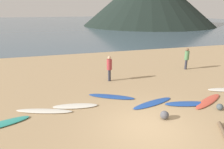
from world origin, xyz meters
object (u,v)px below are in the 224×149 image
surfboard_5 (188,104)px  beach_rock_far (165,115)px  surfboard_3 (111,97)px  beach_rock_near (220,107)px  surfboard_0 (1,124)px  surfboard_2 (75,106)px  person_1 (187,57)px  surfboard_1 (44,111)px  surfboard_7 (224,90)px  surfboard_6 (208,101)px  surfboard_4 (153,103)px  person_0 (109,66)px

surfboard_5 → beach_rock_far: bearing=-139.4°
surfboard_3 → beach_rock_near: size_ratio=8.22×
beach_rock_near → surfboard_0: bearing=171.1°
surfboard_2 → person_1: 10.21m
surfboard_1 → surfboard_7: size_ratio=1.37×
surfboard_1 → beach_rock_near: beach_rock_near is taller
surfboard_6 → surfboard_7: same height
surfboard_4 → surfboard_6: 2.95m
surfboard_4 → beach_rock_near: (2.76, -1.55, 0.13)m
surfboard_3 → surfboard_4: (1.80, -1.40, -0.00)m
surfboard_1 → person_0: (4.18, 3.32, 0.96)m
surfboard_0 → surfboard_3: bearing=-3.4°
surfboard_6 → beach_rock_far: size_ratio=6.83×
surfboard_1 → surfboard_7: bearing=17.4°
surfboard_7 → surfboard_3: bearing=-173.0°
surfboard_7 → surfboard_5: bearing=-147.6°
surfboard_2 → surfboard_5: bearing=-3.3°
surfboard_2 → surfboard_3: size_ratio=0.86×
person_1 → beach_rock_near: (-2.70, -6.45, -0.85)m
surfboard_3 → person_1: (7.25, 3.50, 0.97)m
surfboard_0 → surfboard_1: surfboard_1 is taller
surfboard_3 → beach_rock_far: 3.33m
person_1 → surfboard_5: bearing=63.5°
surfboard_1 → beach_rock_far: 5.56m
person_1 → beach_rock_near: size_ratio=5.42×
surfboard_3 → beach_rock_far: beach_rock_far is taller
person_0 → surfboard_4: bearing=27.3°
surfboard_0 → surfboard_3: 5.43m
surfboard_4 → surfboard_5: (1.65, -0.60, 0.01)m
beach_rock_near → beach_rock_far: 2.99m
surfboard_1 → surfboard_5: size_ratio=1.15×
surfboard_0 → surfboard_6: (9.93, -0.64, 0.00)m
surfboard_2 → surfboard_6: bearing=-1.1°
surfboard_7 → person_1: size_ratio=1.15×
surfboard_1 → surfboard_2: 1.48m
surfboard_5 → surfboard_7: 3.40m
surfboard_6 → beach_rock_near: beach_rock_near is taller
surfboard_1 → surfboard_7: (10.24, -0.31, -0.00)m
surfboard_2 → person_0: size_ratio=1.30×
surfboard_1 → surfboard_5: (6.98, -1.29, -0.00)m
surfboard_0 → surfboard_7: bearing=-16.6°
surfboard_4 → surfboard_6: surfboard_6 is taller
surfboard_0 → surfboard_3: surfboard_0 is taller
surfboard_3 → surfboard_5: (3.45, -2.00, 0.01)m
surfboard_6 → surfboard_7: 2.28m
surfboard_0 → beach_rock_far: bearing=-31.1°
surfboard_5 → surfboard_1: bearing=-176.3°
surfboard_0 → person_0: size_ratio=1.35×
surfboard_2 → surfboard_7: size_ratio=1.13×
beach_rock_near → beach_rock_far: bearing=179.8°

